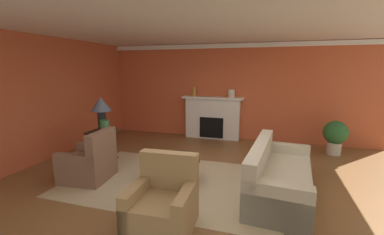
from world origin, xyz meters
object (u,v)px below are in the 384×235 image
at_px(fireplace, 212,119).
at_px(coffee_table, 173,164).
at_px(side_table, 103,144).
at_px(vase_mantel_left, 194,92).
at_px(sofa, 278,178).
at_px(potted_plant, 335,135).
at_px(table_lamp, 101,107).
at_px(armchair_near_window, 90,164).
at_px(armchair_facing_fireplace, 163,206).
at_px(vase_on_side_table, 105,126).
at_px(vase_mantel_right, 231,93).

relative_size(fireplace, coffee_table, 1.80).
bearing_deg(side_table, vase_mantel_left, 62.31).
xyz_separation_m(fireplace, coffee_table, (-0.01, -3.19, -0.26)).
distance_m(sofa, vase_mantel_left, 4.05).
bearing_deg(potted_plant, vase_mantel_left, 171.87).
height_order(sofa, side_table, sofa).
relative_size(fireplace, vase_mantel_left, 6.76).
xyz_separation_m(coffee_table, vase_mantel_left, (-0.54, 3.14, 1.05)).
height_order(sofa, table_lamp, table_lamp).
bearing_deg(fireplace, armchair_near_window, -113.34).
bearing_deg(fireplace, armchair_facing_fireplace, -85.24).
xyz_separation_m(armchair_facing_fireplace, table_lamp, (-2.28, 1.92, 0.92)).
bearing_deg(vase_on_side_table, coffee_table, -14.30).
height_order(fireplace, table_lamp, table_lamp).
bearing_deg(table_lamp, side_table, 0.00).
bearing_deg(vase_on_side_table, side_table, 141.34).
distance_m(table_lamp, vase_mantel_left, 2.92).
relative_size(side_table, table_lamp, 0.93).
distance_m(armchair_near_window, vase_mantel_right, 4.22).
height_order(armchair_near_window, table_lamp, table_lamp).
bearing_deg(armchair_facing_fireplace, vase_mantel_left, 101.66).
bearing_deg(sofa, armchair_facing_fireplace, -135.84).
distance_m(fireplace, vase_mantel_left, 0.97).
xyz_separation_m(armchair_facing_fireplace, vase_mantel_right, (0.17, 4.50, 1.06)).
distance_m(armchair_facing_fireplace, vase_mantel_left, 4.72).
bearing_deg(coffee_table, vase_mantel_left, 99.73).
xyz_separation_m(armchair_facing_fireplace, coffee_table, (-0.39, 1.36, 0.03)).
bearing_deg(potted_plant, table_lamp, -158.00).
xyz_separation_m(side_table, table_lamp, (0.00, 0.00, 0.82)).
height_order(fireplace, armchair_near_window, fireplace).
height_order(armchair_near_window, potted_plant, armchair_near_window).
relative_size(table_lamp, vase_mantel_left, 2.82).
height_order(armchair_facing_fireplace, side_table, armchair_facing_fireplace).
xyz_separation_m(armchair_facing_fireplace, vase_on_side_table, (-2.13, 1.80, 0.53)).
bearing_deg(sofa, coffee_table, -178.68).
relative_size(armchair_near_window, vase_mantel_left, 3.57).
distance_m(table_lamp, vase_mantel_right, 3.56).
relative_size(sofa, armchair_near_window, 2.29).
xyz_separation_m(sofa, vase_on_side_table, (-3.57, 0.40, 0.54)).
relative_size(armchair_facing_fireplace, potted_plant, 1.14).
bearing_deg(potted_plant, fireplace, 169.61).
bearing_deg(vase_mantel_right, vase_on_side_table, -130.47).
xyz_separation_m(fireplace, side_table, (-1.90, -2.63, -0.19)).
bearing_deg(armchair_facing_fireplace, coffee_table, 106.03).
bearing_deg(coffee_table, fireplace, 89.80).
height_order(fireplace, vase_mantel_left, vase_mantel_left).
xyz_separation_m(sofa, coffee_table, (-1.83, -0.04, 0.04)).
distance_m(fireplace, table_lamp, 3.31).
bearing_deg(fireplace, potted_plant, -10.39).
height_order(vase_mantel_right, potted_plant, vase_mantel_right).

